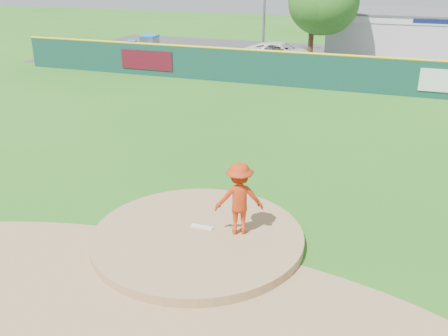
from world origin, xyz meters
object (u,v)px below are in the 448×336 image
(pool_building_grp, at_px, (432,34))
(playground_slide, at_px, (149,47))
(van, at_px, (280,53))
(pitcher, at_px, (239,198))

(pool_building_grp, height_order, playground_slide, pool_building_grp)
(van, xyz_separation_m, pool_building_grp, (10.05, 7.40, 0.89))
(pool_building_grp, relative_size, playground_slide, 4.77)
(pitcher, height_order, pool_building_grp, pool_building_grp)
(van, bearing_deg, pitcher, -164.32)
(pitcher, relative_size, pool_building_grp, 0.13)
(playground_slide, bearing_deg, van, 7.89)
(van, bearing_deg, playground_slide, 101.80)
(pitcher, bearing_deg, van, -101.77)
(pitcher, height_order, playground_slide, pitcher)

